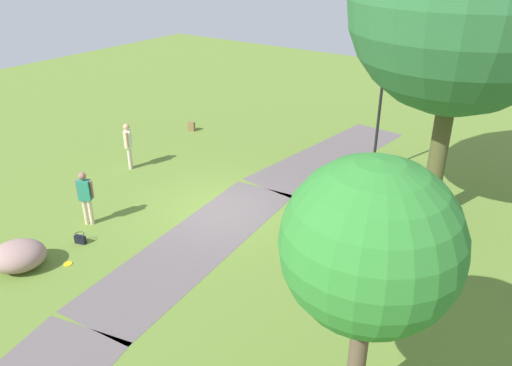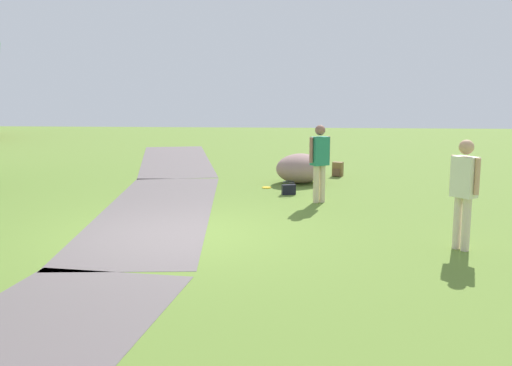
% 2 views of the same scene
% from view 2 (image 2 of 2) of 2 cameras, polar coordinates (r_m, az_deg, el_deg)
% --- Properties ---
extents(ground_plane, '(48.00, 48.00, 0.00)m').
position_cam_2_polar(ground_plane, '(10.36, -8.17, -5.00)').
color(ground_plane, olive).
extents(footpath_segment_mid, '(8.17, 2.92, 0.01)m').
position_cam_2_polar(footpath_segment_mid, '(12.34, -9.53, -2.61)').
color(footpath_segment_mid, '#625859').
rests_on(footpath_segment_mid, ground).
extents(footpath_segment_far, '(8.29, 3.88, 0.01)m').
position_cam_2_polar(footpath_segment_far, '(20.20, -7.79, 2.27)').
color(footpath_segment_far, '#625859').
rests_on(footpath_segment_far, ground).
extents(lawn_boulder, '(1.81, 1.78, 0.77)m').
position_cam_2_polar(lawn_boulder, '(15.43, 4.31, 1.43)').
color(lawn_boulder, gray).
rests_on(lawn_boulder, ground).
extents(woman_with_handbag, '(0.39, 0.46, 1.70)m').
position_cam_2_polar(woman_with_handbag, '(12.87, 6.18, 2.44)').
color(woman_with_handbag, beige).
rests_on(woman_with_handbag, ground).
extents(man_near_boulder, '(0.43, 0.41, 1.75)m').
position_cam_2_polar(man_near_boulder, '(9.71, 19.50, -0.31)').
color(man_near_boulder, beige).
rests_on(man_near_boulder, ground).
extents(handbag_on_grass, '(0.34, 0.34, 0.31)m').
position_cam_2_polar(handbag_on_grass, '(13.84, 3.19, -0.56)').
color(handbag_on_grass, black).
rests_on(handbag_on_grass, ground).
extents(backpack_by_boulder, '(0.33, 0.33, 0.40)m').
position_cam_2_polar(backpack_by_boulder, '(16.65, 7.91, 1.31)').
color(backpack_by_boulder, brown).
rests_on(backpack_by_boulder, ground).
extents(frisbee_on_grass, '(0.23, 0.23, 0.02)m').
position_cam_2_polar(frisbee_on_grass, '(14.71, 1.03, -0.44)').
color(frisbee_on_grass, yellow).
rests_on(frisbee_on_grass, ground).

